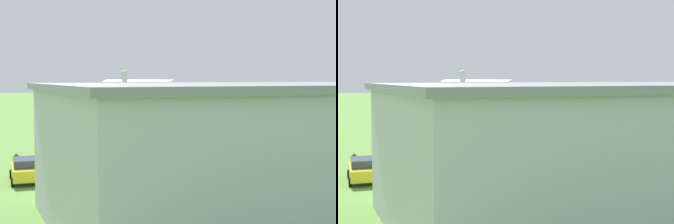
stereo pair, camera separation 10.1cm
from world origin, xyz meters
The scene contains 8 objects.
ground_plane centered at (0.00, 0.00, 0.00)m, with size 400.00×400.00×0.00m, color #568438.
hangar centered at (3.05, 39.12, 3.59)m, with size 32.24×16.38×7.17m.
biplane centered at (5.21, 6.00, 6.27)m, with size 7.85×7.31×3.84m.
car_yellow centered at (18.89, 24.97, 0.87)m, with size 2.08×4.66×1.66m.
person_at_fence_line centered at (19.25, 21.17, 0.80)m, with size 0.44×0.44×1.61m.
person_walking_on_apron centered at (-0.91, 21.97, 0.84)m, with size 0.48×0.48×1.69m.
person_crossing_taxiway centered at (-8.22, 20.10, 0.79)m, with size 0.39×0.39×1.60m.
person_beside_truck centered at (-11.77, 20.22, 0.88)m, with size 0.52×0.52×1.76m.
Camera 1 is at (21.45, 62.49, 7.45)m, focal length 54.26 mm.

